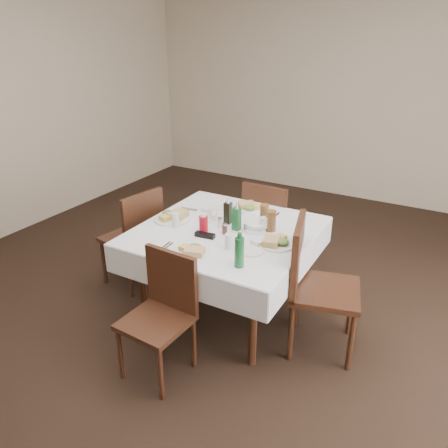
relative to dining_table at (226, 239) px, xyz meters
name	(u,v)px	position (x,y,z in m)	size (l,w,h in m)	color
ground_plane	(220,325)	(0.06, -0.19, -0.68)	(7.00, 7.00, 0.00)	black
room_shell	(219,111)	(0.06, -0.19, 1.03)	(6.04, 7.04, 2.80)	#BEAB92
dining_table	(226,239)	(0.00, 0.00, 0.00)	(1.34, 1.34, 0.76)	black
chair_north	(268,222)	(0.02, 0.78, -0.15)	(0.44, 0.44, 0.92)	black
chair_south	(163,306)	(-0.04, -0.78, -0.19)	(0.43, 0.43, 0.87)	black
chair_east	(312,279)	(0.75, -0.07, -0.11)	(0.58, 0.58, 1.01)	black
chair_west	(137,233)	(-0.90, -0.02, -0.15)	(0.51, 0.51, 0.93)	black
meal_north	(250,207)	(-0.02, 0.46, 0.10)	(0.26, 0.26, 0.06)	white
meal_south	(192,251)	(0.00, -0.47, 0.10)	(0.26, 0.26, 0.06)	white
meal_east	(276,242)	(0.45, -0.05, 0.10)	(0.28, 0.28, 0.06)	white
meal_west	(173,217)	(-0.48, -0.04, 0.11)	(0.30, 0.30, 0.07)	white
side_plate_a	(217,208)	(-0.28, 0.35, 0.09)	(0.14, 0.14, 0.01)	white
side_plate_b	(251,251)	(0.34, -0.24, 0.09)	(0.17, 0.17, 0.01)	white
water_n	(233,208)	(-0.10, 0.31, 0.14)	(0.06, 0.06, 0.11)	silver
water_s	(229,241)	(0.18, -0.27, 0.14)	(0.06, 0.06, 0.11)	silver
water_e	(264,224)	(0.27, 0.12, 0.14)	(0.06, 0.06, 0.12)	silver
water_w	(176,220)	(-0.38, -0.14, 0.14)	(0.06, 0.06, 0.11)	silver
iced_tea_a	(264,213)	(0.20, 0.28, 0.16)	(0.07, 0.07, 0.15)	brown
iced_tea_b	(271,221)	(0.31, 0.16, 0.16)	(0.08, 0.08, 0.16)	brown
bread_basket	(256,227)	(0.21, 0.11, 0.11)	(0.19, 0.19, 0.06)	silver
oil_cruet_dark	(228,212)	(-0.05, 0.12, 0.18)	(0.05, 0.05, 0.22)	black
oil_cruet_green	(237,218)	(0.07, 0.04, 0.18)	(0.06, 0.06, 0.23)	#1A5C2B
ketchup_bottle	(204,223)	(-0.14, -0.11, 0.15)	(0.07, 0.07, 0.15)	#AF0C1B
salt_shaker	(220,223)	(-0.06, 0.01, 0.12)	(0.04, 0.04, 0.09)	white
pepper_shaker	(225,229)	(0.03, -0.07, 0.12)	(0.04, 0.04, 0.09)	#45271B
coffee_mug	(207,214)	(-0.23, 0.10, 0.13)	(0.16, 0.15, 0.11)	white
sunglasses	(205,235)	(-0.07, -0.20, 0.10)	(0.16, 0.07, 0.03)	black
green_bottle	(239,252)	(0.36, -0.46, 0.19)	(0.06, 0.06, 0.24)	#1A5C2B
sugar_caddy	(256,243)	(0.33, -0.14, 0.10)	(0.09, 0.07, 0.04)	white
cutlery_n	(274,216)	(0.22, 0.42, 0.08)	(0.06, 0.19, 0.01)	silver
cutlery_s	(165,247)	(-0.23, -0.48, 0.08)	(0.05, 0.17, 0.01)	silver
cutlery_e	(270,250)	(0.44, -0.15, 0.08)	(0.17, 0.07, 0.01)	silver
cutlery_w	(189,209)	(-0.48, 0.20, 0.08)	(0.16, 0.06, 0.01)	silver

